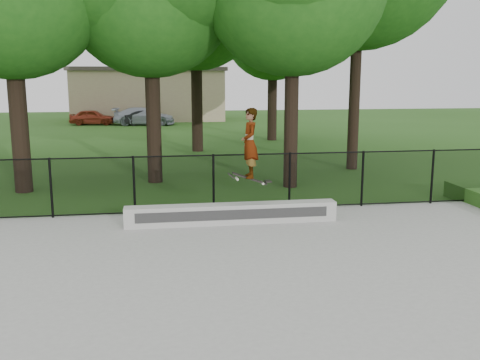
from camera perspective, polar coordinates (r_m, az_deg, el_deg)
The scene contains 9 objects.
ground at distance 8.34m, azimuth 1.58°, elevation -13.69°, with size 100.00×100.00×0.00m, color #275417.
concrete_slab at distance 8.33m, azimuth 1.58°, elevation -13.50°, with size 14.00×12.00×0.06m, color #969591.
grind_ledge at distance 12.68m, azimuth -0.86°, elevation -3.61°, with size 5.02×0.40×0.47m, color #B8B7B3.
car_a at distance 41.45m, azimuth -15.43°, elevation 6.47°, with size 1.35×3.32×1.14m, color maroon.
car_b at distance 40.45m, azimuth -9.89°, elevation 6.58°, with size 1.17×3.04×1.11m, color black.
car_c at distance 40.48m, azimuth -10.20°, elevation 6.71°, with size 1.82×4.12×1.30m, color #A5ADBB.
skater_airborne at distance 12.29m, azimuth 1.04°, elevation 3.79°, with size 0.80×0.60×1.82m.
chainlink_fence at distance 13.69m, azimuth -2.84°, elevation -0.32°, with size 16.06×0.06×1.50m.
distant_building at distance 45.48m, azimuth -9.69°, elevation 9.07°, with size 12.40×6.40×4.30m.
Camera 1 is at (-1.38, -7.46, 3.46)m, focal length 40.00 mm.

